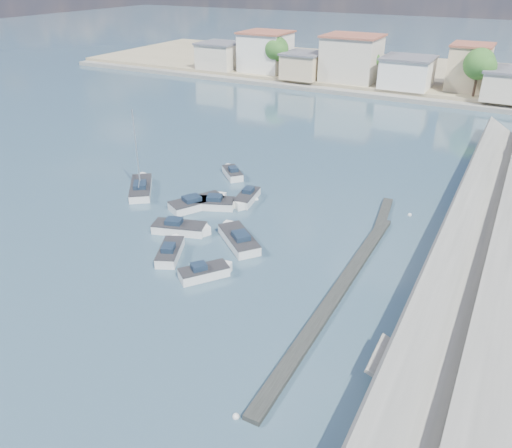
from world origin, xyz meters
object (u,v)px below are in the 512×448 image
(motorboat_a, at_px, (171,251))
(motorboat_b, at_px, (207,272))
(motorboat_h, at_px, (182,229))
(motorboat_c, at_px, (238,238))
(motorboat_d, at_px, (207,204))
(motorboat_f, at_px, (232,173))
(motorboat_e, at_px, (200,203))
(sailboat, at_px, (141,187))
(motorboat_g, at_px, (246,199))

(motorboat_a, distance_m, motorboat_b, 4.56)
(motorboat_b, distance_m, motorboat_h, 7.69)
(motorboat_c, distance_m, motorboat_h, 5.35)
(motorboat_d, xyz_separation_m, motorboat_f, (-2.03, 8.21, 0.00))
(motorboat_d, xyz_separation_m, motorboat_e, (-0.75, -0.23, 0.00))
(motorboat_f, distance_m, sailboat, 10.36)
(motorboat_f, xyz_separation_m, motorboat_g, (4.84, -5.35, 0.00))
(motorboat_c, bearing_deg, motorboat_h, -171.54)
(motorboat_f, bearing_deg, motorboat_h, -77.83)
(motorboat_c, relative_size, sailboat, 0.60)
(motorboat_c, bearing_deg, motorboat_d, 142.86)
(motorboat_e, distance_m, sailboat, 7.69)
(motorboat_b, relative_size, motorboat_e, 0.67)
(motorboat_a, bearing_deg, motorboat_d, 104.74)
(motorboat_a, relative_size, sailboat, 0.50)
(motorboat_e, relative_size, sailboat, 0.64)
(motorboat_f, distance_m, motorboat_h, 14.02)
(motorboat_b, bearing_deg, motorboat_g, 106.64)
(sailboat, bearing_deg, motorboat_h, -30.71)
(sailboat, bearing_deg, motorboat_f, 51.78)
(motorboat_e, bearing_deg, motorboat_f, 98.61)
(motorboat_e, distance_m, motorboat_g, 4.72)
(motorboat_b, xyz_separation_m, sailboat, (-15.23, 10.54, 0.03))
(motorboat_b, relative_size, motorboat_h, 0.73)
(motorboat_c, height_order, motorboat_f, same)
(motorboat_f, relative_size, motorboat_g, 0.79)
(motorboat_h, bearing_deg, sailboat, 149.29)
(motorboat_d, relative_size, motorboat_f, 1.44)
(motorboat_a, bearing_deg, motorboat_b, -16.36)
(motorboat_g, distance_m, sailboat, 11.59)
(motorboat_a, distance_m, sailboat, 14.27)
(motorboat_a, bearing_deg, motorboat_c, 49.72)
(motorboat_c, relative_size, motorboat_e, 0.92)
(motorboat_b, relative_size, motorboat_d, 0.73)
(motorboat_d, xyz_separation_m, sailboat, (-8.44, 0.07, 0.03))
(motorboat_b, bearing_deg, motorboat_h, 139.69)
(motorboat_a, xyz_separation_m, motorboat_c, (3.80, 4.48, 0.00))
(motorboat_c, xyz_separation_m, motorboat_e, (-6.97, 4.48, -0.00))
(motorboat_e, bearing_deg, motorboat_b, -53.62)
(motorboat_b, xyz_separation_m, motorboat_c, (-0.58, 5.76, 0.00))
(motorboat_a, distance_m, motorboat_e, 9.50)
(motorboat_a, relative_size, motorboat_h, 0.84)
(motorboat_e, bearing_deg, motorboat_h, -72.33)
(motorboat_g, height_order, sailboat, sailboat)
(motorboat_f, bearing_deg, motorboat_e, -81.39)
(motorboat_a, distance_m, motorboat_d, 9.50)
(motorboat_f, xyz_separation_m, sailboat, (-6.41, -8.14, 0.03))
(motorboat_d, distance_m, motorboat_h, 5.57)
(motorboat_e, xyz_separation_m, motorboat_g, (3.56, 3.09, 0.00))
(motorboat_b, distance_m, motorboat_c, 5.79)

